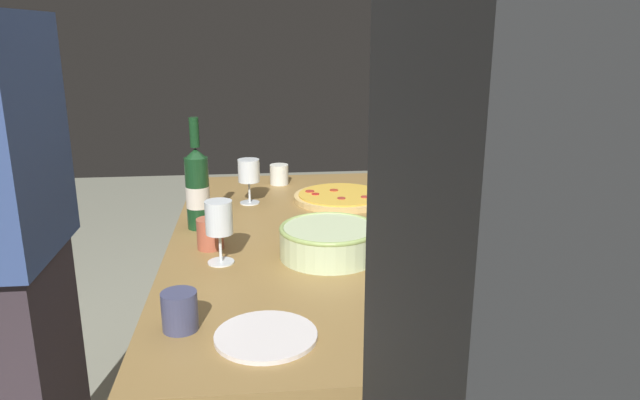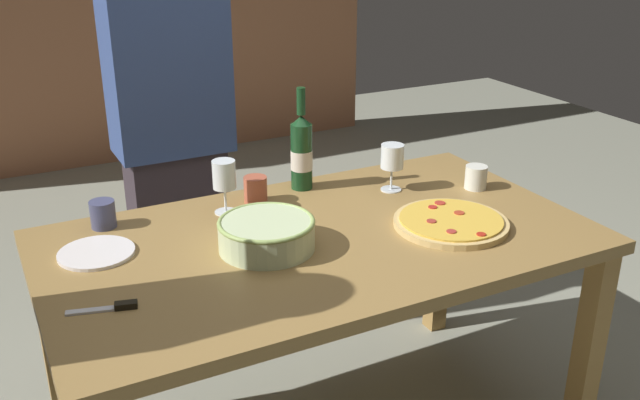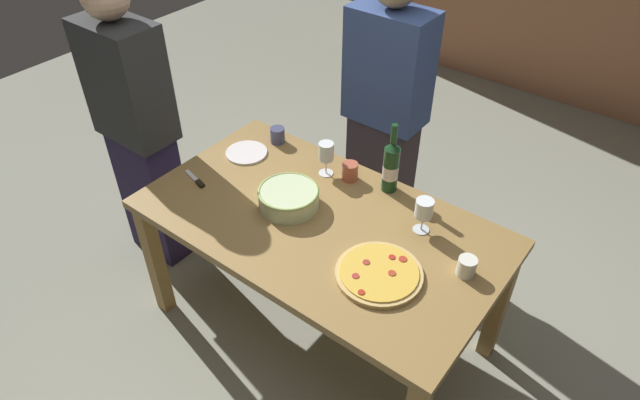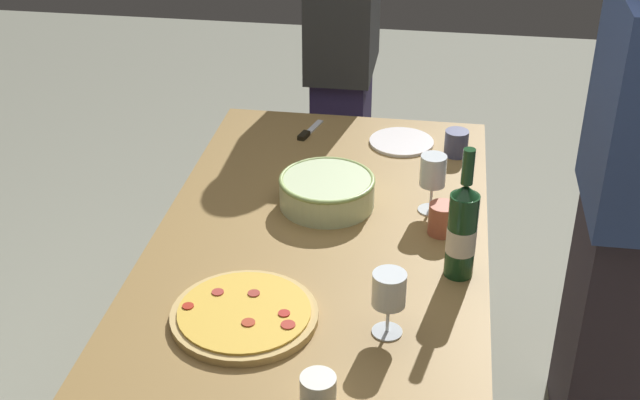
# 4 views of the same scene
# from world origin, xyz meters

# --- Properties ---
(dining_table) EXTENTS (1.60, 0.90, 0.75)m
(dining_table) POSITION_xyz_m (0.00, 0.00, 0.66)
(dining_table) COLOR olive
(dining_table) RESTS_ON ground
(pizza) EXTENTS (0.35, 0.35, 0.03)m
(pizza) POSITION_xyz_m (0.38, -0.12, 0.76)
(pizza) COLOR tan
(pizza) RESTS_ON dining_table
(serving_bowl) EXTENTS (0.28, 0.28, 0.09)m
(serving_bowl) POSITION_xyz_m (-0.17, -0.01, 0.80)
(serving_bowl) COLOR beige
(serving_bowl) RESTS_ON dining_table
(wine_bottle) EXTENTS (0.07, 0.07, 0.35)m
(wine_bottle) POSITION_xyz_m (0.12, 0.37, 0.88)
(wine_bottle) COLOR #163D1D
(wine_bottle) RESTS_ON dining_table
(wine_glass_near_pizza) EXTENTS (0.08, 0.08, 0.16)m
(wine_glass_near_pizza) POSITION_xyz_m (0.38, 0.21, 0.86)
(wine_glass_near_pizza) COLOR white
(wine_glass_near_pizza) RESTS_ON dining_table
(wine_glass_by_bottle) EXTENTS (0.07, 0.07, 0.17)m
(wine_glass_by_bottle) POSITION_xyz_m (-0.19, 0.29, 0.87)
(wine_glass_by_bottle) COLOR white
(wine_glass_by_bottle) RESTS_ON dining_table
(cup_amber) EXTENTS (0.08, 0.08, 0.09)m
(cup_amber) POSITION_xyz_m (-0.07, 0.32, 0.79)
(cup_amber) COLOR #B1563D
(cup_amber) RESTS_ON dining_table
(cup_ceramic) EXTENTS (0.08, 0.08, 0.08)m
(cup_ceramic) POSITION_xyz_m (-0.55, 0.35, 0.79)
(cup_ceramic) COLOR #414568
(cup_ceramic) RESTS_ON dining_table
(cup_spare) EXTENTS (0.07, 0.07, 0.08)m
(cup_spare) POSITION_xyz_m (0.65, 0.10, 0.79)
(cup_spare) COLOR silver
(cup_spare) RESTS_ON dining_table
(side_plate) EXTENTS (0.21, 0.21, 0.01)m
(side_plate) POSITION_xyz_m (-0.61, 0.18, 0.76)
(side_plate) COLOR white
(side_plate) RESTS_ON dining_table
(pizza_knife) EXTENTS (0.17, 0.06, 0.02)m
(pizza_knife) POSITION_xyz_m (-0.63, -0.14, 0.76)
(pizza_knife) COLOR silver
(pizza_knife) RESTS_ON dining_table
(person_host) EXTENTS (0.42, 0.24, 1.62)m
(person_host) POSITION_xyz_m (-0.19, 0.82, 0.82)
(person_host) COLOR #352B31
(person_host) RESTS_ON ground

